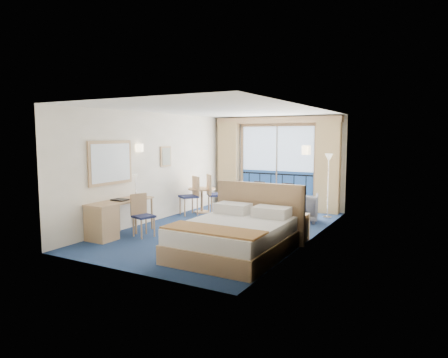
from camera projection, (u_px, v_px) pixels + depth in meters
The scene contains 22 objects.
floor at pixel (224, 229), 9.13m from camera, with size 6.50×6.50×0.00m, color navy.
room_walls at pixel (224, 152), 8.94m from camera, with size 4.04×6.54×2.72m.
balcony_door at pixel (277, 169), 11.81m from camera, with size 2.36×0.03×2.52m.
curtain_left at pixel (228, 163), 12.41m from camera, with size 0.65×0.22×2.55m, color tan.
curtain_right at pixel (328, 167), 10.91m from camera, with size 0.65×0.22×2.55m, color tan.
pelmet at pixel (276, 120), 11.55m from camera, with size 3.80×0.25×0.18m, color tan.
mirror at pixel (111, 163), 8.61m from camera, with size 0.05×1.25×0.95m.
wall_print at pixel (166, 156), 10.30m from camera, with size 0.04×0.42×0.52m.
sconce_left at pixel (139, 148), 9.35m from camera, with size 0.18×0.18×0.18m, color #FFE6B2.
sconce_right at pixel (306, 150), 7.86m from camera, with size 0.18×0.18×0.18m, color #FFE6B2.
bed at pixel (235, 236), 7.19m from camera, with size 1.90×2.26×1.19m.
nightstand at pixel (297, 227), 8.13m from camera, with size 0.42×0.40×0.55m, color tan.
phone at pixel (298, 211), 8.13m from camera, with size 0.19×0.15×0.08m, color white.
armchair at pixel (302, 207), 9.95m from camera, with size 0.75×0.77×0.70m, color #4E535F.
floor_lamp at pixel (329, 169), 10.27m from camera, with size 0.23×0.23×1.67m.
desk at pixel (106, 219), 8.23m from camera, with size 0.55×1.59×0.75m.
desk_chair at pixel (142, 212), 8.48m from camera, with size 0.49×0.49×0.90m.
folder at pixel (120, 200), 8.56m from camera, with size 0.33×0.25×0.03m, color black.
desk_lamp at pixel (135, 181), 9.06m from camera, with size 0.13×0.13×0.49m.
round_table at pixel (202, 194), 11.11m from camera, with size 0.75×0.75×0.68m.
table_chair_a at pixel (213, 192), 10.90m from camera, with size 0.67×0.67×1.09m.
table_chair_b at pixel (192, 193), 10.80m from camera, with size 0.63×0.63×1.04m.
Camera 1 is at (4.35, -7.83, 2.13)m, focal length 32.00 mm.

